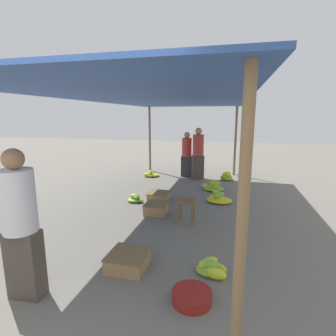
{
  "coord_description": "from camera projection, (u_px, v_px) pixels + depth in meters",
  "views": [
    {
      "loc": [
        1.49,
        -1.41,
        2.07
      ],
      "look_at": [
        0.0,
        4.57,
        0.84
      ],
      "focal_mm": 28.0,
      "sensor_mm": 36.0,
      "label": 1
    }
  ],
  "objects": [
    {
      "name": "banana_pile_right_0",
      "position": [
        219.0,
        199.0,
        6.41
      ],
      "size": [
        0.61,
        0.62,
        0.26
      ],
      "color": "#81B835",
      "rests_on": "ground"
    },
    {
      "name": "canopy_post_back_left",
      "position": [
        150.0,
        139.0,
        9.88
      ],
      "size": [
        0.08,
        0.08,
        2.4
      ],
      "primitive_type": "cylinder",
      "color": "olive",
      "rests_on": "ground"
    },
    {
      "name": "banana_pile_right_1",
      "position": [
        211.0,
        268.0,
        3.49
      ],
      "size": [
        0.44,
        0.44,
        0.19
      ],
      "color": "#C5D329",
      "rests_on": "ground"
    },
    {
      "name": "canopy_tarp",
      "position": [
        163.0,
        99.0,
        5.59
      ],
      "size": [
        3.54,
        8.14,
        0.04
      ],
      "primitive_type": "cube",
      "color": "#33569E",
      "rests_on": "canopy_post_front_left"
    },
    {
      "name": "canopy_post_back_right",
      "position": [
        235.0,
        141.0,
        9.14
      ],
      "size": [
        0.08,
        0.08,
        2.4
      ],
      "primitive_type": "cylinder",
      "color": "olive",
      "rests_on": "ground"
    },
    {
      "name": "vendor_foreground",
      "position": [
        21.0,
        223.0,
        2.9
      ],
      "size": [
        0.4,
        0.38,
        1.74
      ],
      "color": "#4C4238",
      "rests_on": "ground"
    },
    {
      "name": "banana_pile_left_0",
      "position": [
        136.0,
        198.0,
        6.42
      ],
      "size": [
        0.45,
        0.35,
        0.2
      ],
      "color": "#79B536",
      "rests_on": "ground"
    },
    {
      "name": "crate_far",
      "position": [
        128.0,
        260.0,
        3.62
      ],
      "size": [
        0.53,
        0.53,
        0.22
      ],
      "color": "#9E7A4C",
      "rests_on": "ground"
    },
    {
      "name": "crate_near",
      "position": [
        156.0,
        208.0,
        5.63
      ],
      "size": [
        0.47,
        0.47,
        0.23
      ],
      "color": "#9E7A4C",
      "rests_on": "ground"
    },
    {
      "name": "shopper_walking_mid",
      "position": [
        187.0,
        154.0,
        8.93
      ],
      "size": [
        0.4,
        0.4,
        1.54
      ],
      "color": "#2D2D33",
      "rests_on": "ground"
    },
    {
      "name": "stool",
      "position": [
        186.0,
        204.0,
        5.12
      ],
      "size": [
        0.34,
        0.34,
        0.46
      ],
      "color": "brown",
      "rests_on": "ground"
    },
    {
      "name": "canopy_post_front_right",
      "position": [
        241.0,
        247.0,
        1.78
      ],
      "size": [
        0.08,
        0.08,
        2.4
      ],
      "primitive_type": "cylinder",
      "color": "olive",
      "rests_on": "ground"
    },
    {
      "name": "banana_pile_right_2",
      "position": [
        213.0,
        187.0,
        7.42
      ],
      "size": [
        0.67,
        0.55,
        0.26
      ],
      "color": "#A4C62F",
      "rests_on": "ground"
    },
    {
      "name": "shopper_walking_far",
      "position": [
        198.0,
        153.0,
        8.62
      ],
      "size": [
        0.47,
        0.47,
        1.69
      ],
      "color": "#4C4238",
      "rests_on": "ground"
    },
    {
      "name": "basin_black",
      "position": [
        192.0,
        297.0,
        2.96
      ],
      "size": [
        0.46,
        0.46,
        0.13
      ],
      "color": "maroon",
      "rests_on": "ground"
    },
    {
      "name": "banana_pile_right_3",
      "position": [
        226.0,
        177.0,
        8.62
      ],
      "size": [
        0.45,
        0.44,
        0.28
      ],
      "color": "#84B934",
      "rests_on": "ground"
    },
    {
      "name": "banana_pile_left_1",
      "position": [
        151.0,
        174.0,
        9.1
      ],
      "size": [
        0.53,
        0.53,
        0.23
      ],
      "color": "#C7D429",
      "rests_on": "ground"
    },
    {
      "name": "crate_mid",
      "position": [
        159.0,
        196.0,
        6.54
      ],
      "size": [
        0.51,
        0.51,
        0.2
      ],
      "color": "#9E7A4C",
      "rests_on": "ground"
    }
  ]
}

